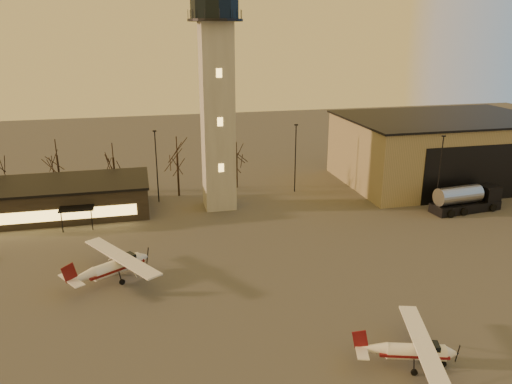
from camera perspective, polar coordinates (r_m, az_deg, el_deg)
ground at (r=42.02m, az=2.75°, el=-15.16°), size 220.00×220.00×0.00m
control_tower at (r=64.86m, az=-4.50°, el=12.07°), size 6.80×6.80×32.60m
hangar at (r=83.78m, az=20.41°, el=4.59°), size 30.60×20.60×10.30m
terminal at (r=69.97m, az=-22.56°, el=-0.73°), size 25.40×12.20×4.30m
light_poles at (r=67.89m, az=-4.00°, el=2.97°), size 58.50×12.25×10.14m
tree_row at (r=74.95m, az=-15.86°, el=4.18°), size 37.20×9.20×8.80m
cessna_front at (r=39.17m, az=17.92°, el=-17.21°), size 8.01×9.89×2.75m
cessna_rear at (r=50.47m, az=-15.45°, el=-8.37°), size 9.37×10.76×3.23m
fuel_truck at (r=71.77m, az=22.82°, el=-0.94°), size 9.84×3.99×3.56m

